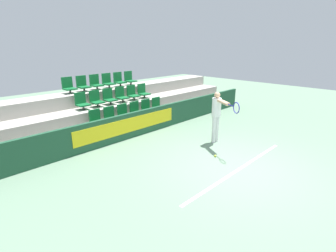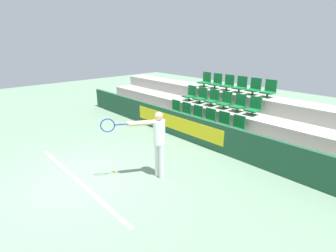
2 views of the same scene
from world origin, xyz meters
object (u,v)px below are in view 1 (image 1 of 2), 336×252
object	(u,v)px
stadium_chair_15	(108,82)
stadium_chair_17	(130,79)
stadium_chair_4	(147,108)
tennis_ball	(215,156)
stadium_chair_2	(124,113)
tennis_player	(217,113)
stadium_chair_14	(96,83)
stadium_chair_0	(97,120)
stadium_chair_5	(158,106)
stadium_chair_10	(133,93)
stadium_chair_12	(69,86)
stadium_chair_3	(136,111)
stadium_chair_8	(109,97)
stadium_chair_16	(119,80)
stadium_chair_6	(82,102)
stadium_chair_11	(143,92)
stadium_chair_7	(96,100)
stadium_chair_1	(111,116)
stadium_chair_13	(83,85)
stadium_chair_9	(121,95)

from	to	relation	value
stadium_chair_15	stadium_chair_17	bearing A→B (deg)	0.00
stadium_chair_4	tennis_ball	bearing A→B (deg)	-100.00
stadium_chair_2	tennis_player	xyz separation A→B (m)	(1.43, -3.02, 0.31)
stadium_chair_4	stadium_chair_14	bearing A→B (deg)	122.27
stadium_chair_0	stadium_chair_17	world-z (taller)	stadium_chair_17
stadium_chair_5	stadium_chair_17	size ratio (longest dim) A/B	1.00
stadium_chair_10	stadium_chair_12	world-z (taller)	stadium_chair_12
stadium_chair_3	stadium_chair_8	distance (m)	1.14
stadium_chair_8	stadium_chair_16	distance (m)	1.50
stadium_chair_6	stadium_chair_11	xyz separation A→B (m)	(2.80, 0.00, 0.00)
stadium_chair_6	stadium_chair_8	distance (m)	1.12
stadium_chair_4	stadium_chair_12	bearing A→B (deg)	141.63
stadium_chair_7	tennis_ball	world-z (taller)	stadium_chair_7
stadium_chair_11	tennis_player	bearing A→B (deg)	-93.64
stadium_chair_1	tennis_ball	world-z (taller)	stadium_chair_1
stadium_chair_13	stadium_chair_15	world-z (taller)	same
stadium_chair_0	stadium_chair_5	distance (m)	2.80
stadium_chair_2	stadium_chair_9	world-z (taller)	stadium_chair_9
stadium_chair_11	stadium_chair_15	world-z (taller)	stadium_chair_15
stadium_chair_14	stadium_chair_4	bearing A→B (deg)	-57.73
stadium_chair_11	stadium_chair_13	size ratio (longest dim) A/B	1.00
stadium_chair_6	stadium_chair_3	bearing A→B (deg)	-27.83
stadium_chair_7	stadium_chair_16	size ratio (longest dim) A/B	1.00
stadium_chair_3	stadium_chair_10	bearing A→B (deg)	57.73
stadium_chair_11	tennis_player	size ratio (longest dim) A/B	0.35
stadium_chair_0	stadium_chair_14	bearing A→B (deg)	57.73
stadium_chair_14	stadium_chair_15	bearing A→B (deg)	0.00
stadium_chair_12	stadium_chair_14	xyz separation A→B (m)	(1.12, 0.00, 0.00)
tennis_player	stadium_chair_11	bearing A→B (deg)	115.48
tennis_player	stadium_chair_10	bearing A→B (deg)	123.68
stadium_chair_3	tennis_player	distance (m)	3.16
stadium_chair_0	stadium_chair_13	bearing A→B (deg)	72.48
tennis_ball	stadium_chair_16	bearing A→B (deg)	83.22
stadium_chair_7	stadium_chair_17	xyz separation A→B (m)	(2.24, 0.89, 0.45)
stadium_chair_11	stadium_chair_16	xyz separation A→B (m)	(-0.56, 0.89, 0.45)
stadium_chair_2	stadium_chair_12	size ratio (longest dim) A/B	1.00
stadium_chair_3	stadium_chair_6	distance (m)	1.96
stadium_chair_7	stadium_chair_9	distance (m)	1.12
stadium_chair_8	stadium_chair_3	bearing A→B (deg)	-57.73
stadium_chair_7	stadium_chair_8	size ratio (longest dim) A/B	1.00
stadium_chair_11	stadium_chair_15	distance (m)	1.50
stadium_chair_9	stadium_chair_17	world-z (taller)	stadium_chair_17
stadium_chair_2	stadium_chair_5	world-z (taller)	same
stadium_chair_13	stadium_chair_5	bearing A→B (deg)	-38.37
stadium_chair_4	stadium_chair_10	world-z (taller)	stadium_chair_10
stadium_chair_6	stadium_chair_7	distance (m)	0.56
stadium_chair_1	stadium_chair_11	distance (m)	2.45
stadium_chair_14	stadium_chair_16	xyz separation A→B (m)	(1.12, 0.00, 0.00)
stadium_chair_4	stadium_chair_16	xyz separation A→B (m)	(0.00, 1.78, 0.91)
stadium_chair_3	stadium_chair_17	bearing A→B (deg)	57.73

